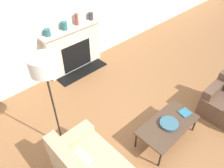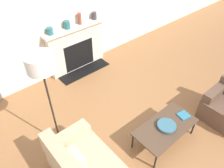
# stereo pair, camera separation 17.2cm
# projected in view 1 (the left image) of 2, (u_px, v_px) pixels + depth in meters

# --- Properties ---
(ground_plane) EXTENTS (18.00, 18.00, 0.00)m
(ground_plane) POSITION_uv_depth(u_px,v_px,m) (162.00, 141.00, 4.11)
(ground_plane) COLOR #99663D
(wall_back) EXTENTS (18.00, 0.06, 2.90)m
(wall_back) POSITION_uv_depth(u_px,v_px,m) (57.00, 17.00, 4.92)
(wall_back) COLOR silver
(wall_back) RESTS_ON ground_plane
(fireplace) EXTENTS (1.66, 0.59, 1.17)m
(fireplace) POSITION_uv_depth(u_px,v_px,m) (74.00, 49.00, 5.54)
(fireplace) COLOR beige
(fireplace) RESTS_ON ground_plane
(coffee_table) EXTENTS (1.18, 0.61, 0.40)m
(coffee_table) POSITION_uv_depth(u_px,v_px,m) (168.00, 125.00, 3.92)
(coffee_table) COLOR #4C3828
(coffee_table) RESTS_ON ground_plane
(bowl) EXTENTS (0.33, 0.33, 0.06)m
(bowl) POSITION_uv_depth(u_px,v_px,m) (169.00, 123.00, 3.87)
(bowl) COLOR #38667A
(bowl) RESTS_ON coffee_table
(book) EXTENTS (0.23, 0.22, 0.02)m
(book) POSITION_uv_depth(u_px,v_px,m) (185.00, 113.00, 4.10)
(book) COLOR teal
(book) RESTS_ON coffee_table
(floor_lamp) EXTENTS (0.40, 0.40, 1.93)m
(floor_lamp) POSITION_uv_depth(u_px,v_px,m) (46.00, 77.00, 3.00)
(floor_lamp) COLOR black
(floor_lamp) RESTS_ON ground_plane
(mantel_vase_left) EXTENTS (0.14, 0.14, 0.16)m
(mantel_vase_left) POSITION_uv_depth(u_px,v_px,m) (47.00, 33.00, 4.78)
(mantel_vase_left) COLOR #28666B
(mantel_vase_left) RESTS_ON fireplace
(mantel_vase_center_left) EXTENTS (0.14, 0.14, 0.19)m
(mantel_vase_center_left) POSITION_uv_depth(u_px,v_px,m) (64.00, 26.00, 5.00)
(mantel_vase_center_left) COLOR #28666B
(mantel_vase_center_left) RESTS_ON fireplace
(mantel_vase_center_right) EXTENTS (0.09, 0.09, 0.28)m
(mantel_vase_center_right) POSITION_uv_depth(u_px,v_px,m) (77.00, 19.00, 5.16)
(mantel_vase_center_right) COLOR brown
(mantel_vase_center_right) RESTS_ON fireplace
(mantel_vase_right) EXTENTS (0.12, 0.12, 0.18)m
(mantel_vase_right) POSITION_uv_depth(u_px,v_px,m) (91.00, 16.00, 5.42)
(mantel_vase_right) COLOR #3D383D
(mantel_vase_right) RESTS_ON fireplace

